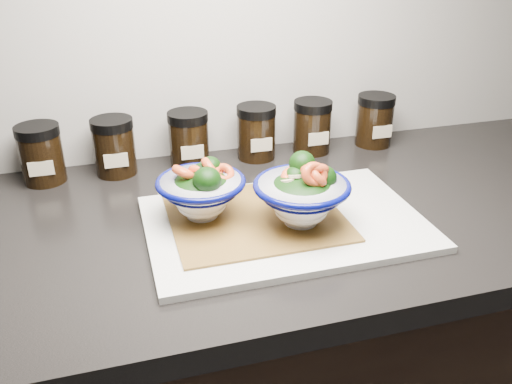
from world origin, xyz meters
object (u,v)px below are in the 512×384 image
object	(u,v)px
bowl_left	(202,190)
spice_jar_b	(114,146)
spice_jar_d	(256,132)
spice_jar_f	(375,120)
spice_jar_a	(41,154)
spice_jar_e	(312,126)
bowl_right	(303,194)
cutting_board	(285,223)
spice_jar_c	(189,139)

from	to	relation	value
bowl_left	spice_jar_b	distance (m)	0.28
spice_jar_b	spice_jar_d	xyz separation A→B (m)	(0.29, 0.00, 0.00)
bowl_left	spice_jar_d	size ratio (longest dim) A/B	1.29
spice_jar_f	spice_jar_a	bearing A→B (deg)	180.00
spice_jar_d	spice_jar_e	bearing A→B (deg)	0.00
bowl_left	spice_jar_b	world-z (taller)	bowl_left
bowl_right	spice_jar_a	xyz separation A→B (m)	(-0.41, 0.31, -0.01)
spice_jar_b	bowl_left	bearing A→B (deg)	-63.10
spice_jar_b	spice_jar_e	world-z (taller)	same
cutting_board	spice_jar_e	world-z (taller)	spice_jar_e
bowl_right	cutting_board	bearing A→B (deg)	140.81
bowl_right	spice_jar_e	world-z (taller)	bowl_right
spice_jar_a	spice_jar_d	world-z (taller)	same
spice_jar_a	spice_jar_c	bearing A→B (deg)	0.00
bowl_right	spice_jar_a	bearing A→B (deg)	142.72
cutting_board	spice_jar_f	world-z (taller)	spice_jar_f
spice_jar_a	spice_jar_b	xyz separation A→B (m)	(0.14, 0.00, 0.00)
bowl_right	spice_jar_d	world-z (taller)	bowl_right
bowl_left	bowl_right	xyz separation A→B (m)	(0.15, -0.06, 0.00)
spice_jar_b	spice_jar_e	size ratio (longest dim) A/B	1.00
spice_jar_a	spice_jar_c	distance (m)	0.28
bowl_right	spice_jar_e	xyz separation A→B (m)	(0.14, 0.31, -0.01)
cutting_board	bowl_right	distance (m)	0.07
spice_jar_d	spice_jar_e	world-z (taller)	same
spice_jar_c	spice_jar_d	bearing A→B (deg)	0.00
bowl_right	bowl_left	bearing A→B (deg)	156.81
bowl_left	spice_jar_b	size ratio (longest dim) A/B	1.29
spice_jar_a	spice_jar_f	size ratio (longest dim) A/B	1.00
spice_jar_f	spice_jar_c	bearing A→B (deg)	180.00
cutting_board	bowl_right	xyz separation A→B (m)	(0.02, -0.02, 0.06)
spice_jar_c	spice_jar_a	bearing A→B (deg)	180.00
spice_jar_c	spice_jar_e	world-z (taller)	same
spice_jar_d	spice_jar_e	xyz separation A→B (m)	(0.13, 0.00, 0.00)
bowl_left	spice_jar_f	size ratio (longest dim) A/B	1.29
cutting_board	spice_jar_c	size ratio (longest dim) A/B	3.98
bowl_left	spice_jar_e	bearing A→B (deg)	40.74
cutting_board	spice_jar_e	bearing A→B (deg)	61.25
spice_jar_e	spice_jar_f	bearing A→B (deg)	0.00
spice_jar_a	spice_jar_f	xyz separation A→B (m)	(0.70, 0.00, 0.00)
spice_jar_a	spice_jar_d	size ratio (longest dim) A/B	1.00
cutting_board	spice_jar_b	distance (m)	0.39
cutting_board	bowl_right	world-z (taller)	bowl_right
cutting_board	spice_jar_b	size ratio (longest dim) A/B	3.98
spice_jar_d	spice_jar_f	distance (m)	0.27
spice_jar_d	bowl_right	bearing A→B (deg)	-92.65
cutting_board	spice_jar_a	xyz separation A→B (m)	(-0.39, 0.29, 0.05)
spice_jar_d	spice_jar_a	bearing A→B (deg)	180.00
bowl_right	spice_jar_c	xyz separation A→B (m)	(-0.13, 0.31, -0.01)
bowl_right	spice_jar_e	distance (m)	0.34
bowl_right	spice_jar_b	xyz separation A→B (m)	(-0.28, 0.31, -0.01)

